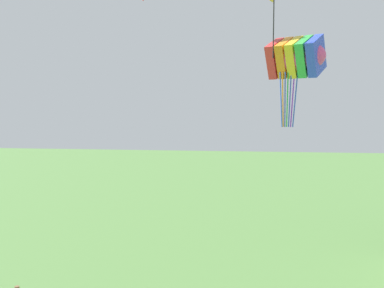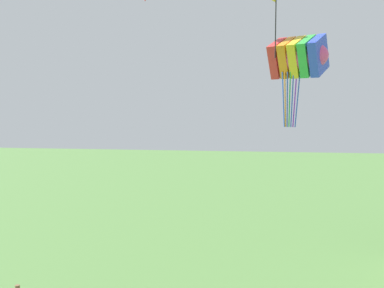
{
  "view_description": "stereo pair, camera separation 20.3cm",
  "coord_description": "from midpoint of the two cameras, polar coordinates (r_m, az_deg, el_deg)",
  "views": [
    {
      "loc": [
        1.88,
        -5.96,
        6.49
      ],
      "look_at": [
        0.0,
        7.46,
        5.39
      ],
      "focal_mm": 40.0,
      "sensor_mm": 36.0,
      "label": 1
    },
    {
      "loc": [
        2.08,
        -5.93,
        6.49
      ],
      "look_at": [
        0.0,
        7.46,
        5.39
      ],
      "focal_mm": 40.0,
      "sensor_mm": 36.0,
      "label": 2
    }
  ],
  "objects": [
    {
      "name": "kite_yellow_diamond",
      "position": [
        19.69,
        10.55,
        17.28
      ],
      "size": [
        0.51,
        0.61,
        3.13
      ],
      "color": "yellow"
    },
    {
      "name": "kite_rainbow_parafoil",
      "position": [
        20.45,
        13.38,
        11.19
      ],
      "size": [
        3.34,
        2.98,
        4.21
      ],
      "color": "#E54C8C"
    }
  ]
}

